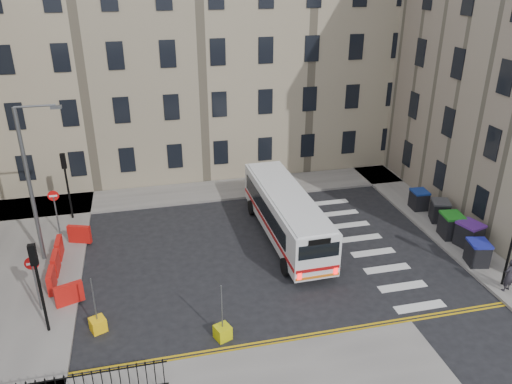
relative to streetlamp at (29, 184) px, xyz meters
name	(u,v)px	position (x,y,z in m)	size (l,w,h in m)	color
ground	(295,250)	(13.00, -2.00, -4.34)	(120.00, 120.00, 0.00)	black
pavement_north	(170,195)	(7.00, 6.60, -4.26)	(36.00, 3.20, 0.15)	slate
pavement_east	(409,201)	(22.00, 2.00, -4.26)	(2.40, 26.00, 0.15)	slate
pavement_west	(21,272)	(-1.00, -1.00, -4.26)	(6.00, 22.00, 0.15)	slate
terrace_north	(140,49)	(6.00, 13.50, 4.28)	(38.30, 10.80, 17.20)	gray
traffic_light_nw	(66,176)	(1.00, 4.50, -1.47)	(0.28, 0.22, 4.10)	black
traffic_light_sw	(37,275)	(1.00, -6.00, -1.47)	(0.28, 0.22, 4.10)	black
streetlamp	(29,184)	(0.00, 0.00, 0.00)	(0.50, 0.22, 8.14)	#595B5E
no_entry_north	(55,204)	(0.50, 2.50, -2.26)	(0.60, 0.08, 3.00)	#595B5E
no_entry_south	(34,273)	(0.50, -4.50, -2.26)	(0.60, 0.08, 3.00)	#595B5E
roadworks_barriers	(63,262)	(1.16, -1.50, -3.69)	(1.66, 6.26, 1.00)	red
bus	(286,213)	(12.87, -0.57, -2.77)	(2.67, 10.07, 2.71)	silver
wheelie_bin_a	(478,253)	(21.50, -5.60, -3.56)	(1.20, 1.31, 1.25)	black
wheelie_bin_b	(469,234)	(22.16, -3.93, -3.50)	(1.39, 1.49, 1.36)	black
wheelie_bin_c	(451,225)	(21.81, -2.79, -3.50)	(1.23, 1.37, 1.37)	black
wheelie_bin_d	(440,211)	(22.27, -0.92, -3.55)	(1.33, 1.42, 1.27)	black
wheelie_bin_e	(419,200)	(21.94, 0.84, -3.58)	(1.01, 1.14, 1.20)	black
pedestrian	(509,275)	(21.43, -7.95, -3.35)	(0.61, 0.40, 1.66)	black
bollard_yellow	(98,325)	(3.00, -6.32, -4.04)	(0.60, 0.60, 0.60)	yellow
bollard_chevron	(223,332)	(8.00, -8.00, -4.04)	(0.60, 0.60, 0.60)	#BFBE0B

